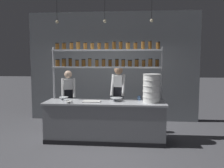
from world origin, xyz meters
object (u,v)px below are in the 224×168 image
cutting_board (92,101)px  serving_cup_front (139,98)px  chef_center (118,94)px  prep_bowl_near_left (64,98)px  prep_bowl_center_back (116,99)px  spice_shelf_unit (106,60)px  prep_bowl_center_front (69,102)px  container_stack (152,88)px  chef_left (69,97)px  prep_bowl_near_right (67,100)px

cutting_board → serving_cup_front: size_ratio=3.82×
chef_center → prep_bowl_near_left: (-1.28, -0.52, -0.04)m
prep_bowl_near_left → prep_bowl_center_back: (1.28, -0.09, 0.01)m
spice_shelf_unit → prep_bowl_center_front: 1.35m
cutting_board → prep_bowl_near_left: 0.77m
cutting_board → serving_cup_front: (1.07, 0.33, 0.04)m
prep_bowl_center_back → serving_cup_front: (0.52, 0.18, 0.01)m
prep_bowl_center_back → chef_center: bearing=89.6°
cutting_board → serving_cup_front: serving_cup_front is taller
chef_center → prep_bowl_center_front: size_ratio=10.70×
chef_center → container_stack: (0.79, -0.69, 0.25)m
chef_left → cutting_board: chef_left is taller
spice_shelf_unit → chef_left: 1.49m
chef_left → prep_bowl_near_right: 0.84m
chef_left → serving_cup_front: (1.84, -0.49, 0.06)m
spice_shelf_unit → prep_bowl_near_right: 1.32m
cutting_board → prep_bowl_center_back: size_ratio=1.37×
prep_bowl_center_front → serving_cup_front: bearing=18.7°
container_stack → prep_bowl_center_front: (-1.83, -0.27, -0.30)m
container_stack → prep_bowl_center_back: size_ratio=2.19×
prep_bowl_near_left → prep_bowl_near_right: bearing=-56.6°
chef_left → prep_bowl_center_front: bearing=-90.7°
chef_center → prep_bowl_center_front: (-1.04, -0.96, -0.05)m
container_stack → serving_cup_front: (-0.28, 0.25, -0.27)m
serving_cup_front → spice_shelf_unit: bearing=175.9°
prep_bowl_center_back → serving_cup_front: size_ratio=2.80×
chef_center → cutting_board: 0.95m
spice_shelf_unit → prep_bowl_center_back: bearing=-41.5°
cutting_board → prep_bowl_near_right: prep_bowl_near_right is taller
chef_left → cutting_board: (0.76, -0.81, 0.02)m
chef_center → prep_bowl_near_right: size_ratio=9.10×
prep_bowl_near_right → cutting_board: bearing=-0.0°
prep_bowl_near_left → spice_shelf_unit: bearing=7.8°
prep_bowl_center_back → cutting_board: bearing=-164.8°
prep_bowl_near_right → serving_cup_front: serving_cup_front is taller
container_stack → serving_cup_front: 0.46m
chef_center → container_stack: 1.08m
container_stack → prep_bowl_center_front: container_stack is taller
prep_bowl_near_right → prep_bowl_center_front: bearing=-67.2°
container_stack → prep_bowl_near_left: container_stack is taller
container_stack → cutting_board: container_stack is taller
chef_center → prep_bowl_near_right: chef_center is taller
spice_shelf_unit → cutting_board: spice_shelf_unit is taller
cutting_board → chef_center: bearing=54.0°
prep_bowl_center_back → serving_cup_front: 0.55m
prep_bowl_near_left → container_stack: bearing=-4.6°
prep_bowl_near_left → prep_bowl_center_back: 1.28m
spice_shelf_unit → prep_bowl_near_right: bearing=-156.0°
prep_bowl_center_front → spice_shelf_unit: bearing=37.1°
chef_center → prep_bowl_near_left: chef_center is taller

